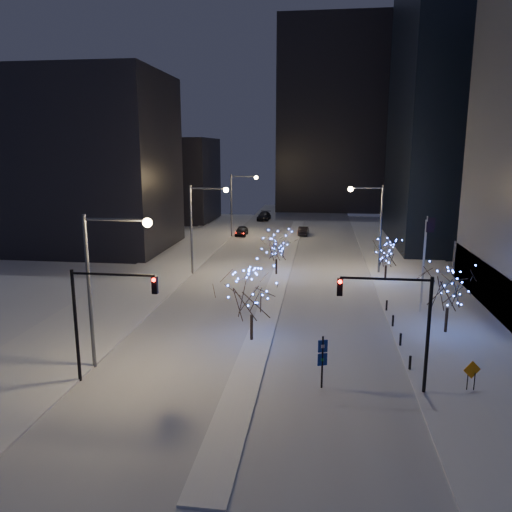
% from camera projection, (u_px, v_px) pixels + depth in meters
% --- Properties ---
extents(ground, '(160.00, 160.00, 0.00)m').
position_uv_depth(ground, '(242.00, 391.00, 29.21)').
color(ground, white).
rests_on(ground, ground).
extents(road, '(20.00, 130.00, 0.02)m').
position_uv_depth(road, '(285.00, 261.00, 63.14)').
color(road, silver).
rests_on(road, ground).
extents(median, '(2.00, 80.00, 0.15)m').
position_uv_depth(median, '(282.00, 270.00, 58.28)').
color(median, silver).
rests_on(median, ground).
extents(east_sidewalk, '(10.00, 90.00, 0.15)m').
position_uv_depth(east_sidewalk, '(434.00, 300.00, 46.66)').
color(east_sidewalk, silver).
rests_on(east_sidewalk, ground).
extents(west_sidewalk, '(8.00, 90.00, 0.15)m').
position_uv_depth(west_sidewalk, '(136.00, 289.00, 50.37)').
color(west_sidewalk, silver).
rests_on(west_sidewalk, ground).
extents(filler_west_near, '(22.00, 18.00, 24.00)m').
position_uv_depth(filler_west_near, '(88.00, 163.00, 69.05)').
color(filler_west_near, black).
rests_on(filler_west_near, ground).
extents(filler_west_far, '(18.00, 16.00, 16.00)m').
position_uv_depth(filler_west_far, '(168.00, 180.00, 98.72)').
color(filler_west_far, black).
rests_on(filler_west_far, ground).
extents(horizon_block, '(24.00, 14.00, 42.00)m').
position_uv_depth(horizon_block, '(331.00, 117.00, 113.24)').
color(horizon_block, black).
rests_on(horizon_block, ground).
extents(street_lamp_w_near, '(4.40, 0.56, 10.00)m').
position_uv_depth(street_lamp_w_near, '(104.00, 271.00, 30.93)').
color(street_lamp_w_near, '#595E66').
rests_on(street_lamp_w_near, ground).
extents(street_lamp_w_mid, '(4.40, 0.56, 10.00)m').
position_uv_depth(street_lamp_w_mid, '(200.00, 217.00, 55.17)').
color(street_lamp_w_mid, '#595E66').
rests_on(street_lamp_w_mid, ground).
extents(street_lamp_w_far, '(4.40, 0.56, 10.00)m').
position_uv_depth(street_lamp_w_far, '(238.00, 197.00, 79.40)').
color(street_lamp_w_far, '#595E66').
rests_on(street_lamp_w_far, ground).
extents(street_lamp_east, '(3.90, 0.56, 10.00)m').
position_uv_depth(street_lamp_east, '(373.00, 217.00, 55.65)').
color(street_lamp_east, '#595E66').
rests_on(street_lamp_east, ground).
extents(traffic_signal_west, '(5.26, 0.43, 7.00)m').
position_uv_depth(traffic_signal_west, '(99.00, 308.00, 29.29)').
color(traffic_signal_west, black).
rests_on(traffic_signal_west, ground).
extents(traffic_signal_east, '(5.26, 0.43, 7.00)m').
position_uv_depth(traffic_signal_east, '(401.00, 315.00, 28.03)').
color(traffic_signal_east, black).
rests_on(traffic_signal_east, ground).
extents(flagpoles, '(1.35, 2.60, 8.00)m').
position_uv_depth(flagpoles, '(425.00, 256.00, 43.22)').
color(flagpoles, silver).
rests_on(flagpoles, east_sidewalk).
extents(bollards, '(0.16, 12.16, 0.90)m').
position_uv_depth(bollards, '(397.00, 330.00, 37.47)').
color(bollards, black).
rests_on(bollards, east_sidewalk).
extents(car_near, '(1.86, 4.53, 1.54)m').
position_uv_depth(car_near, '(242.00, 231.00, 81.83)').
color(car_near, black).
rests_on(car_near, ground).
extents(car_mid, '(1.75, 4.47, 1.45)m').
position_uv_depth(car_mid, '(303.00, 231.00, 82.19)').
color(car_mid, black).
rests_on(car_mid, ground).
extents(car_far, '(2.47, 5.72, 1.64)m').
position_uv_depth(car_far, '(264.00, 216.00, 99.61)').
color(car_far, '#212227').
rests_on(car_far, ground).
extents(holiday_tree_median_near, '(4.92, 4.92, 5.48)m').
position_uv_depth(holiday_tree_median_near, '(251.00, 294.00, 36.00)').
color(holiday_tree_median_near, black).
rests_on(holiday_tree_median_near, median).
extents(holiday_tree_median_far, '(4.93, 4.93, 4.82)m').
position_uv_depth(holiday_tree_median_far, '(276.00, 247.00, 55.40)').
color(holiday_tree_median_far, black).
rests_on(holiday_tree_median_far, median).
extents(holiday_tree_plaza_near, '(4.23, 4.23, 5.27)m').
position_uv_depth(holiday_tree_plaza_near, '(449.00, 289.00, 37.56)').
color(holiday_tree_plaza_near, black).
rests_on(holiday_tree_plaza_near, east_sidewalk).
extents(holiday_tree_plaza_far, '(4.20, 4.20, 4.44)m').
position_uv_depth(holiday_tree_plaza_far, '(387.00, 254.00, 52.78)').
color(holiday_tree_plaza_far, black).
rests_on(holiday_tree_plaza_far, east_sidewalk).
extents(wayfinding_sign, '(0.57, 0.26, 3.25)m').
position_uv_depth(wayfinding_sign, '(322.00, 357.00, 29.17)').
color(wayfinding_sign, black).
rests_on(wayfinding_sign, ground).
extents(construction_sign, '(1.06, 0.37, 1.81)m').
position_uv_depth(construction_sign, '(472.00, 372.00, 28.80)').
color(construction_sign, black).
rests_on(construction_sign, east_sidewalk).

